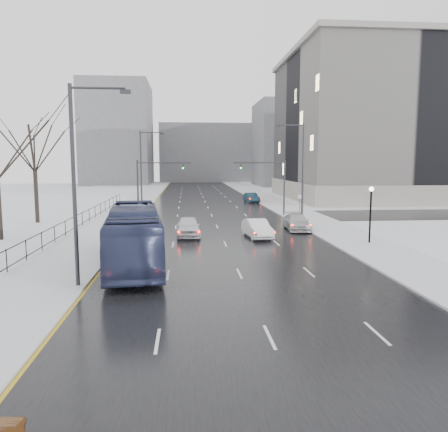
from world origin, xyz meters
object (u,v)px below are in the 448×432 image
object	(u,v)px
lamppost_r_mid	(371,206)
mast_signal_left	(147,181)
sedan_center_near	(188,227)
sedan_right_distant	(251,198)
tree_park_d	(1,241)
no_uturn_sign	(300,199)
streetlight_r_mid	(301,169)
sedan_right_near	(257,228)
mast_signal_right	(275,181)
bus	(134,235)
sedan_right_far	(297,222)
tree_park_e	(38,224)
streetlight_l_far	(143,167)
streetlight_l_near	(78,176)

from	to	relation	value
lamppost_r_mid	mast_signal_left	distance (m)	25.71
sedan_center_near	sedan_right_distant	xyz separation A→B (m)	(9.93, 30.34, -0.09)
tree_park_d	no_uturn_sign	size ratio (longest dim) A/B	4.63
streetlight_r_mid	sedan_right_near	xyz separation A→B (m)	(-5.29, -6.40, -4.81)
streetlight_r_mid	sedan_center_near	size ratio (longest dim) A/B	2.05
lamppost_r_mid	sedan_right_near	bearing A→B (deg)	156.09
mast_signal_right	bus	size ratio (longest dim) A/B	0.51
no_uturn_sign	sedan_right_near	size ratio (longest dim) A/B	0.58
mast_signal_right	sedan_right_far	bearing A→B (deg)	-90.68
mast_signal_left	tree_park_e	bearing A→B (deg)	-159.81
bus	sedan_center_near	xyz separation A→B (m)	(3.34, 9.89, -0.96)
lamppost_r_mid	sedan_center_near	xyz separation A→B (m)	(-13.82, 4.71, -2.07)
tree_park_d	mast_signal_left	bearing A→B (deg)	53.20
streetlight_l_far	mast_signal_right	bearing A→B (deg)	-14.48
mast_signal_left	sedan_right_distant	world-z (taller)	mast_signal_left
sedan_center_near	sedan_right_distant	distance (m)	31.92
no_uturn_sign	sedan_center_near	bearing A→B (deg)	-142.31
tree_park_e	sedan_right_far	world-z (taller)	tree_park_e
bus	sedan_right_far	size ratio (longest dim) A/B	2.56
sedan_center_near	tree_park_e	bearing A→B (deg)	147.77
streetlight_r_mid	streetlight_l_near	distance (m)	25.82
streetlight_r_mid	streetlight_l_near	size ratio (longest dim) A/B	1.00
sedan_center_near	lamppost_r_mid	bearing A→B (deg)	-19.95
streetlight_r_mid	sedan_center_near	bearing A→B (deg)	-154.31
lamppost_r_mid	sedan_right_distant	xyz separation A→B (m)	(-3.89, 35.05, -2.16)
sedan_center_near	sedan_right_near	distance (m)	5.81
sedan_right_distant	sedan_right_near	bearing A→B (deg)	-105.51
streetlight_l_far	sedan_right_far	world-z (taller)	streetlight_l_far
no_uturn_sign	sedan_right_far	distance (m)	7.12
tree_park_d	sedan_right_distant	bearing A→B (deg)	51.27
tree_park_d	streetlight_l_far	bearing A→B (deg)	61.85
tree_park_d	streetlight_l_far	xyz separation A→B (m)	(9.63, 18.00, 5.62)
no_uturn_sign	bus	xyz separation A→B (m)	(-15.36, -19.17, -0.47)
mast_signal_right	no_uturn_sign	xyz separation A→B (m)	(1.87, -4.00, -1.81)
streetlight_l_near	sedan_right_distant	xyz separation A→B (m)	(15.27, 45.05, -4.84)
streetlight_l_far	sedan_right_far	distance (m)	21.78
sedan_right_far	bus	bearing A→B (deg)	-134.09
mast_signal_left	sedan_right_far	xyz separation A→B (m)	(14.53, -10.66, -3.34)
streetlight_r_mid	sedan_right_far	bearing A→B (deg)	-109.98
streetlight_l_near	streetlight_l_far	distance (m)	32.00
bus	sedan_center_near	distance (m)	10.48
streetlight_l_far	bus	xyz separation A→B (m)	(2.01, -27.17, -3.79)
mast_signal_left	bus	bearing A→B (deg)	-87.11
streetlight_l_far	mast_signal_left	world-z (taller)	streetlight_l_far
bus	sedan_right_distant	bearing A→B (deg)	65.45
sedan_right_near	sedan_center_near	bearing A→B (deg)	161.99
bus	lamppost_r_mid	bearing A→B (deg)	10.47
streetlight_l_near	lamppost_r_mid	xyz separation A→B (m)	(19.17, 10.00, -2.67)
mast_signal_right	sedan_right_distant	world-z (taller)	mast_signal_right
streetlight_l_near	no_uturn_sign	distance (m)	29.81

